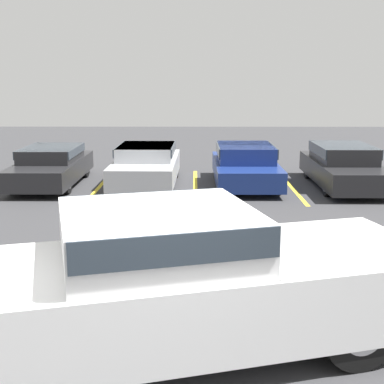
% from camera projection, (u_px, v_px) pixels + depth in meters
% --- Properties ---
extents(ground_plane, '(60.00, 60.00, 0.00)m').
position_uv_depth(ground_plane, '(156.00, 375.00, 5.90)').
color(ground_plane, '#38383A').
extents(stall_stripe_a, '(0.12, 5.18, 0.01)m').
position_uv_depth(stall_stripe_a, '(5.00, 186.00, 16.13)').
color(stall_stripe_a, yellow).
rests_on(stall_stripe_a, ground_plane).
extents(stall_stripe_b, '(0.12, 5.18, 0.01)m').
position_uv_depth(stall_stripe_b, '(100.00, 186.00, 16.11)').
color(stall_stripe_b, yellow).
rests_on(stall_stripe_b, ground_plane).
extents(stall_stripe_c, '(0.12, 5.18, 0.01)m').
position_uv_depth(stall_stripe_c, '(195.00, 186.00, 16.10)').
color(stall_stripe_c, yellow).
rests_on(stall_stripe_c, ground_plane).
extents(stall_stripe_d, '(0.12, 5.18, 0.01)m').
position_uv_depth(stall_stripe_d, '(291.00, 186.00, 16.08)').
color(stall_stripe_d, yellow).
rests_on(stall_stripe_d, ground_plane).
extents(pickup_truck, '(6.30, 3.60, 1.76)m').
position_uv_depth(pickup_truck, '(186.00, 280.00, 6.25)').
color(pickup_truck, white).
rests_on(pickup_truck, ground_plane).
extents(parked_sedan_a, '(1.72, 4.43, 1.15)m').
position_uv_depth(parked_sedan_a, '(51.00, 165.00, 16.17)').
color(parked_sedan_a, '#232326').
rests_on(parked_sedan_a, ground_plane).
extents(parked_sedan_b, '(1.89, 4.35, 1.21)m').
position_uv_depth(parked_sedan_b, '(146.00, 164.00, 16.17)').
color(parked_sedan_b, '#B7BABF').
rests_on(parked_sedan_b, ground_plane).
extents(parked_sedan_c, '(1.84, 4.26, 1.22)m').
position_uv_depth(parked_sedan_c, '(245.00, 164.00, 16.10)').
color(parked_sedan_c, navy).
rests_on(parked_sedan_c, ground_plane).
extents(parked_sedan_d, '(1.75, 4.61, 1.25)m').
position_uv_depth(parked_sedan_d, '(343.00, 165.00, 15.90)').
color(parked_sedan_d, '#232326').
rests_on(parked_sedan_d, ground_plane).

